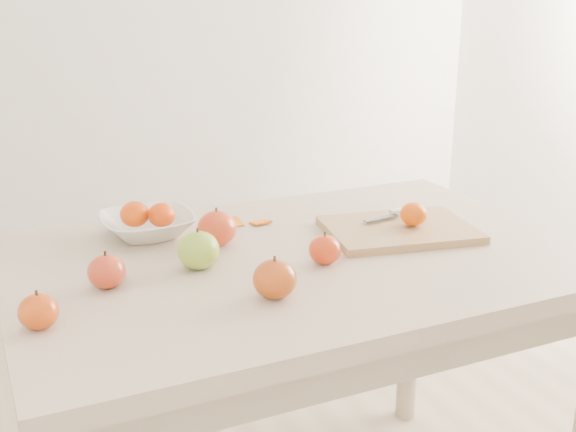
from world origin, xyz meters
name	(u,v)px	position (x,y,z in m)	size (l,w,h in m)	color
table	(298,296)	(0.00, 0.00, 0.65)	(1.20, 0.80, 0.75)	#C6AE96
cutting_board	(399,230)	(0.27, 0.02, 0.76)	(0.33, 0.24, 0.02)	#A97E54
board_tangerine	(413,214)	(0.30, 0.01, 0.80)	(0.06, 0.06, 0.05)	#D64907
fruit_bowl	(147,225)	(-0.26, 0.25, 0.78)	(0.21, 0.21, 0.05)	white
bowl_tangerine_near	(135,214)	(-0.28, 0.26, 0.80)	(0.07, 0.07, 0.06)	#D63D07
bowl_tangerine_far	(162,215)	(-0.23, 0.23, 0.80)	(0.06, 0.06, 0.05)	#DF4207
orange_peel_a	(229,225)	(-0.07, 0.24, 0.75)	(0.06, 0.04, 0.00)	orange
orange_peel_b	(261,223)	(0.01, 0.22, 0.75)	(0.04, 0.04, 0.00)	orange
paring_knife	(400,212)	(0.31, 0.09, 0.78)	(0.17, 0.05, 0.01)	white
apple_green	(198,250)	(-0.22, 0.01, 0.79)	(0.09, 0.09, 0.08)	#639E19
apple_red_b	(107,272)	(-0.40, -0.01, 0.78)	(0.07, 0.07, 0.07)	maroon
apple_red_a	(217,228)	(-0.14, 0.12, 0.79)	(0.09, 0.09, 0.08)	#961A09
apple_red_d	(38,312)	(-0.54, -0.13, 0.78)	(0.07, 0.07, 0.06)	#A41409
apple_red_e	(325,250)	(0.03, -0.07, 0.78)	(0.07, 0.07, 0.06)	#A21803
apple_red_c	(275,279)	(-0.13, -0.18, 0.79)	(0.08, 0.08, 0.07)	maroon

